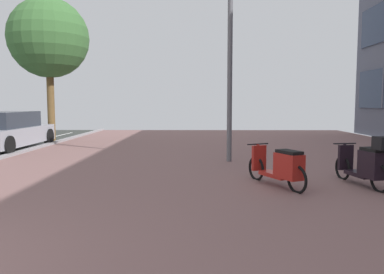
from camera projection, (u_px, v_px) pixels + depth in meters
scooter_near at (281, 167)px, 7.27m from camera, size 0.94×1.69×0.81m
scooter_mid at (367, 163)px, 7.27m from camera, size 0.64×1.73×1.06m
parked_car_far at (8, 131)px, 13.34m from camera, size 1.79×4.30×1.34m
lamp_post at (230, 29)px, 10.27m from camera, size 0.20×0.52×6.66m
street_tree at (49, 38)px, 15.44m from camera, size 3.26×3.26×5.95m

